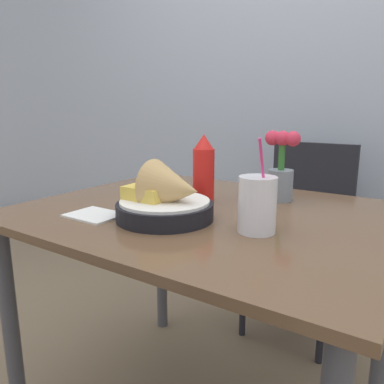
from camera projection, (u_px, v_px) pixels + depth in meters
The scene contains 8 objects.
wall_window at pixel (323, 60), 1.95m from camera, with size 7.00×0.06×2.60m.
dining_table at pixel (205, 242), 1.15m from camera, with size 1.08×0.88×0.75m.
chair_far_window at pixel (305, 222), 1.80m from camera, with size 0.40×0.40×0.89m.
food_basket at pixel (168, 200), 1.02m from camera, with size 0.27×0.27×0.16m.
ketchup_bottle at pixel (204, 170), 1.21m from camera, with size 0.07×0.07×0.22m.
drink_cup at pixel (257, 206), 0.91m from camera, with size 0.09×0.09×0.23m.
flower_vase at pixel (281, 169), 1.22m from camera, with size 0.12×0.08×0.23m.
napkin at pixel (95, 215), 1.06m from camera, with size 0.15×0.12×0.01m.
Camera 1 is at (0.57, -0.93, 1.05)m, focal length 35.00 mm.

